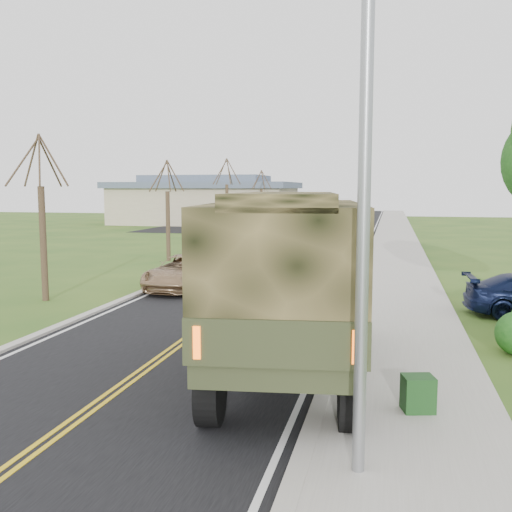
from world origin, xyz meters
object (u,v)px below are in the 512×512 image
(suv_champagne, at_px, (185,272))
(sedan_silver, at_px, (275,246))
(utility_box_far, at_px, (418,393))
(military_truck, at_px, (288,273))

(suv_champagne, distance_m, sedan_silver, 11.32)
(sedan_silver, distance_m, utility_box_far, 23.92)
(military_truck, bearing_deg, sedan_silver, 94.93)
(military_truck, bearing_deg, utility_box_far, -38.54)
(suv_champagne, xyz_separation_m, utility_box_far, (8.79, -11.57, -0.27))
(military_truck, height_order, suv_champagne, military_truck)
(utility_box_far, bearing_deg, sedan_silver, 92.84)
(suv_champagne, height_order, utility_box_far, suv_champagne)
(suv_champagne, height_order, sedan_silver, sedan_silver)
(suv_champagne, relative_size, sedan_silver, 1.16)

